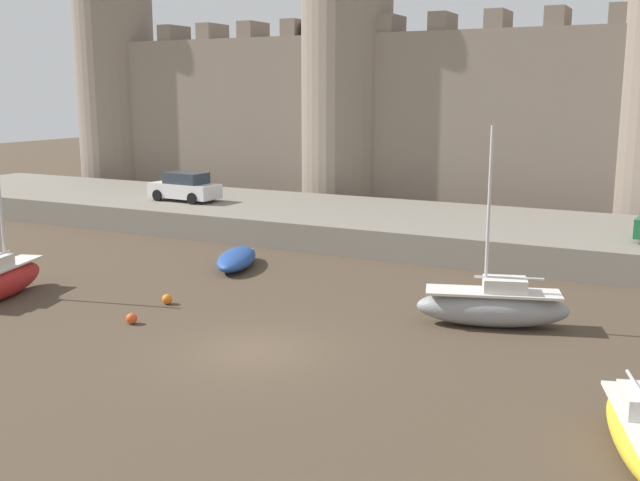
{
  "coord_description": "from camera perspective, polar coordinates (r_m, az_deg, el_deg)",
  "views": [
    {
      "loc": [
        11.19,
        -17.61,
        7.45
      ],
      "look_at": [
        -0.04,
        4.43,
        2.5
      ],
      "focal_mm": 42.0,
      "sensor_mm": 36.0,
      "label": 1
    }
  ],
  "objects": [
    {
      "name": "ground_plane",
      "position": [
        22.16,
        -5.17,
        -8.38
      ],
      "size": [
        160.0,
        160.0,
        0.0
      ],
      "primitive_type": "plane",
      "color": "#4C3D2D"
    },
    {
      "name": "rowboat_midflat_right",
      "position": [
        32.27,
        -6.38,
        -1.37
      ],
      "size": [
        2.85,
        4.26,
        0.77
      ],
      "color": "#234793",
      "rests_on": "ground"
    },
    {
      "name": "mooring_buoy_off_centre",
      "position": [
        27.22,
        -11.57,
        -4.4
      ],
      "size": [
        0.37,
        0.37,
        0.37
      ],
      "primitive_type": "sphere",
      "color": "orange",
      "rests_on": "ground"
    },
    {
      "name": "mooring_buoy_near_channel",
      "position": [
        25.22,
        -14.16,
        -5.79
      ],
      "size": [
        0.36,
        0.36,
        0.36
      ],
      "primitive_type": "sphere",
      "color": "#E04C1E",
      "rests_on": "ground"
    },
    {
      "name": "sailboat_foreground_left",
      "position": [
        17.09,
        23.19,
        -13.34
      ],
      "size": [
        2.27,
        4.53,
        6.83
      ],
      "color": "yellow",
      "rests_on": "ground"
    },
    {
      "name": "castle",
      "position": [
        46.12,
        13.19,
        10.57
      ],
      "size": [
        64.63,
        6.56,
        19.29
      ],
      "color": "gray",
      "rests_on": "ground"
    },
    {
      "name": "sailboat_near_channel_left",
      "position": [
        29.73,
        -23.02,
        -2.75
      ],
      "size": [
        2.31,
        4.6,
        5.75
      ],
      "color": "red",
      "rests_on": "ground"
    },
    {
      "name": "quay_road",
      "position": [
        37.53,
        9.2,
        0.77
      ],
      "size": [
        70.07,
        10.0,
        1.34
      ],
      "primitive_type": "cube",
      "color": "gray",
      "rests_on": "ground"
    },
    {
      "name": "sailboat_near_channel_right",
      "position": [
        24.74,
        13.03,
        -4.87
      ],
      "size": [
        5.03,
        2.84,
        6.42
      ],
      "color": "gray",
      "rests_on": "ground"
    },
    {
      "name": "car_quay_east",
      "position": [
        42.98,
        -10.25,
        4.01
      ],
      "size": [
        4.2,
        2.09,
        1.62
      ],
      "color": "silver",
      "rests_on": "quay_road"
    }
  ]
}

